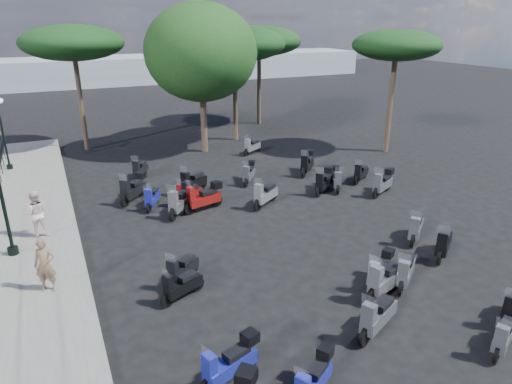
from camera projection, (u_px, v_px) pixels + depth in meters
name	position (u px, v px, depth m)	size (l,w,h in m)	color
ground	(241.00, 246.00, 15.72)	(120.00, 120.00, 0.00)	black
sidewalk	(33.00, 244.00, 15.68)	(3.00, 30.00, 0.15)	slate
lamp_post_2	(2.00, 129.00, 22.51)	(0.53, 1.02, 3.62)	black
woman	(45.00, 265.00, 12.63)	(0.58, 0.38, 1.60)	brown
pedestrian_far	(36.00, 214.00, 15.86)	(0.81, 0.64, 1.68)	beige
scooter_1	(313.00, 381.00, 9.27)	(1.36, 0.96, 1.22)	black
scooter_2	(182.00, 270.00, 13.38)	(1.26, 1.08, 1.25)	black
scooter_3	(181.00, 201.00, 18.09)	(1.39, 1.51, 1.49)	black
scooter_4	(152.00, 198.00, 18.72)	(0.90, 1.41, 1.25)	black
scooter_5	(133.00, 189.00, 19.38)	(1.38, 1.46, 1.46)	black
scooter_7	(230.00, 364.00, 9.68)	(1.59, 0.76, 1.30)	black
scooter_8	(181.00, 286.00, 12.61)	(1.42, 0.76, 1.20)	black
scooter_9	(204.00, 198.00, 18.45)	(1.78, 0.74, 1.44)	black
scooter_10	(189.00, 194.00, 19.11)	(1.41, 0.94, 1.26)	black
scooter_11	(140.00, 169.00, 22.19)	(0.97, 1.45, 1.30)	black
scooter_12	(377.00, 317.00, 11.21)	(1.64, 0.93, 1.40)	black
scooter_13	(405.00, 272.00, 13.24)	(1.37, 1.10, 1.32)	black
scooter_14	(385.00, 280.00, 12.73)	(1.78, 0.85, 1.47)	black
scooter_15	(265.00, 195.00, 18.87)	(1.55, 1.11, 1.42)	black
scooter_16	(249.00, 174.00, 21.53)	(1.08, 1.32, 1.24)	black
scooter_17	(193.00, 183.00, 20.24)	(1.57, 1.15, 1.45)	black
scooter_18	(503.00, 336.00, 10.63)	(1.38, 0.80, 1.19)	black
scooter_19	(416.00, 228.00, 15.95)	(1.37, 1.17, 1.35)	black
scooter_20	(380.00, 271.00, 13.27)	(1.41, 0.91, 1.23)	black
scooter_21	(324.00, 182.00, 20.35)	(1.45, 1.16, 1.35)	black
scooter_22	(336.00, 180.00, 20.69)	(0.92, 1.48, 1.28)	black
scooter_23	(252.00, 147.00, 26.17)	(1.37, 0.93, 1.24)	black
scooter_26	(443.00, 244.00, 14.84)	(1.47, 1.10, 1.37)	black
scooter_27	(361.00, 173.00, 21.72)	(1.35, 0.97, 1.24)	black
scooter_28	(383.00, 183.00, 20.14)	(1.60, 0.97, 1.38)	black
scooter_29	(307.00, 164.00, 22.79)	(1.37, 1.39, 1.42)	black
broadleaf_tree	(201.00, 53.00, 24.83)	(6.22, 6.22, 8.22)	#38281E
pine_0	(234.00, 44.00, 27.27)	(6.16, 6.16, 6.99)	#38281E
pine_1	(259.00, 41.00, 31.75)	(5.93, 5.93, 6.88)	#38281E
pine_2	(73.00, 43.00, 25.04)	(5.60, 5.60, 7.05)	#38281E
pine_3	(397.00, 46.00, 24.72)	(4.81, 4.81, 6.81)	#38281E
distant_hills	(90.00, 71.00, 53.29)	(70.00, 8.00, 3.00)	gray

